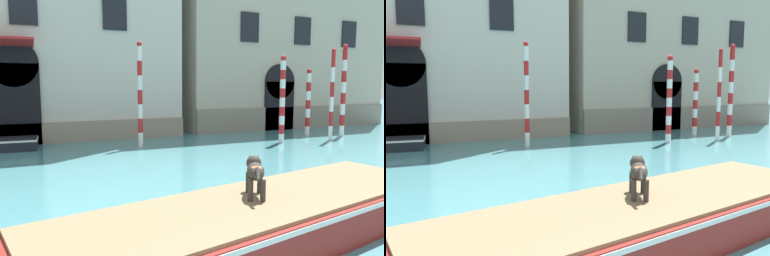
{
  "view_description": "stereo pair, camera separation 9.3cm",
  "coord_description": "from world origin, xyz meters",
  "views": [
    {
      "loc": [
        0.27,
        0.18,
        2.69
      ],
      "look_at": [
        5.48,
        11.78,
        1.2
      ],
      "focal_mm": 35.0,
      "sensor_mm": 36.0,
      "label": 1
    },
    {
      "loc": [
        0.36,
        0.14,
        2.69
      ],
      "look_at": [
        5.48,
        11.78,
        1.2
      ],
      "focal_mm": 35.0,
      "sensor_mm": 36.0,
      "label": 2
    }
  ],
  "objects": [
    {
      "name": "mooring_pole_1",
      "position": [
        11.06,
        14.12,
        2.01
      ],
      "size": [
        0.26,
        0.26,
        3.99
      ],
      "color": "white",
      "rests_on": "ground_plane"
    },
    {
      "name": "mooring_pole_5",
      "position": [
        15.29,
        14.61,
        2.38
      ],
      "size": [
        0.25,
        0.25,
        4.71
      ],
      "color": "white",
      "rests_on": "ground_plane"
    },
    {
      "name": "dog_on_deck",
      "position": [
        3.88,
        5.54,
        1.19
      ],
      "size": [
        0.61,
        0.92,
        0.67
      ],
      "rotation": [
        0.0,
        0.0,
        1.07
      ],
      "color": "#332D28",
      "rests_on": "boat_foreground"
    },
    {
      "name": "palazzo_right",
      "position": [
        15.54,
        21.2,
        6.32
      ],
      "size": [
        13.85,
        6.13,
        12.69
      ],
      "color": "#B2A893",
      "rests_on": "ground_plane"
    },
    {
      "name": "mooring_pole_0",
      "position": [
        13.64,
        13.72,
        2.19
      ],
      "size": [
        0.19,
        0.19,
        4.36
      ],
      "color": "white",
      "rests_on": "ground_plane"
    },
    {
      "name": "boat_foreground",
      "position": [
        3.96,
        5.35,
        0.4
      ],
      "size": [
        8.46,
        3.73,
        0.76
      ],
      "rotation": [
        0.0,
        0.0,
        0.18
      ],
      "color": "maroon",
      "rests_on": "ground_plane"
    },
    {
      "name": "mooring_pole_2",
      "position": [
        13.96,
        15.7,
        1.77
      ],
      "size": [
        0.25,
        0.25,
        3.49
      ],
      "color": "white",
      "rests_on": "ground_plane"
    },
    {
      "name": "mooring_pole_4",
      "position": [
        4.81,
        15.72,
        2.26
      ],
      "size": [
        0.22,
        0.22,
        4.49
      ],
      "color": "white",
      "rests_on": "ground_plane"
    }
  ]
}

